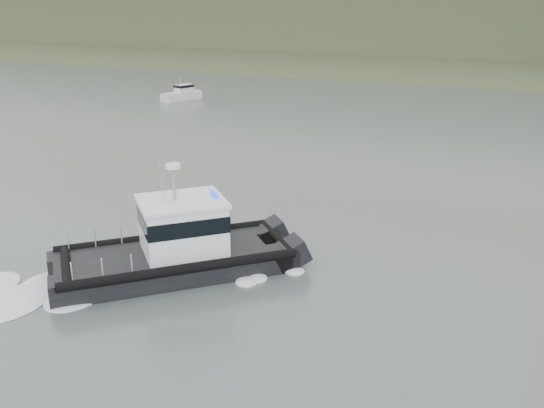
# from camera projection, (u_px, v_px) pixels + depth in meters

# --- Properties ---
(ground) EXTENTS (400.00, 400.00, 0.00)m
(ground) POSITION_uv_depth(u_px,v_px,m) (228.00, 311.00, 25.24)
(ground) COLOR #4E5D58
(ground) RESTS_ON ground
(headlands) EXTENTS (500.00, 105.36, 27.12)m
(headlands) POSITION_uv_depth(u_px,v_px,m) (503.00, 22.00, 131.01)
(headlands) COLOR #2E3D22
(headlands) RESTS_ON ground
(patrol_boat) EXTENTS (10.90, 10.81, 5.46)m
(patrol_boat) POSITION_uv_depth(u_px,v_px,m) (177.00, 245.00, 28.43)
(patrol_boat) COLOR black
(patrol_boat) RESTS_ON ground
(motorboat) EXTENTS (3.34, 5.70, 2.97)m
(motorboat) POSITION_uv_depth(u_px,v_px,m) (182.00, 94.00, 76.23)
(motorboat) COLOR silver
(motorboat) RESTS_ON ground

